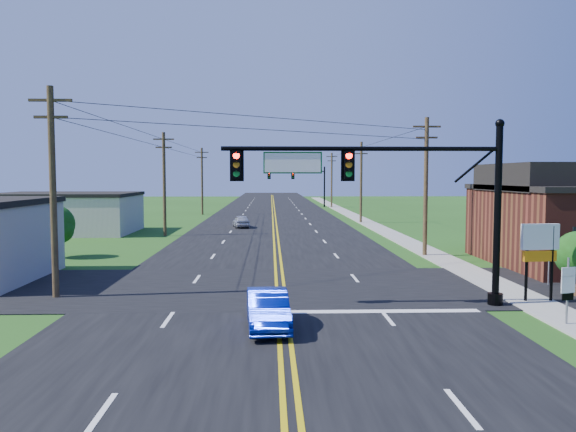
{
  "coord_description": "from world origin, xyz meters",
  "views": [
    {
      "loc": [
        -0.28,
        -14.08,
        5.23
      ],
      "look_at": [
        0.48,
        10.0,
        3.51
      ],
      "focal_mm": 35.0,
      "sensor_mm": 36.0,
      "label": 1
    }
  ],
  "objects_px": {
    "signal_mast_far": "(299,180)",
    "stop_sign": "(549,254)",
    "blue_car": "(268,310)",
    "signal_mast_main": "(387,188)",
    "route_sign": "(568,286)"
  },
  "relations": [
    {
      "from": "signal_mast_far",
      "to": "stop_sign",
      "type": "relative_size",
      "value": 5.18
    },
    {
      "from": "blue_car",
      "to": "stop_sign",
      "type": "distance_m",
      "value": 15.19
    },
    {
      "from": "signal_mast_main",
      "to": "blue_car",
      "type": "xyz_separation_m",
      "value": [
        -4.71,
        -3.19,
        -4.11
      ]
    },
    {
      "from": "route_sign",
      "to": "stop_sign",
      "type": "xyz_separation_m",
      "value": [
        2.95,
        7.14,
        0.13
      ]
    },
    {
      "from": "stop_sign",
      "to": "blue_car",
      "type": "bearing_deg",
      "value": -144.71
    },
    {
      "from": "route_sign",
      "to": "stop_sign",
      "type": "bearing_deg",
      "value": 50.36
    },
    {
      "from": "signal_mast_far",
      "to": "route_sign",
      "type": "bearing_deg",
      "value": -85.73
    },
    {
      "from": "route_sign",
      "to": "stop_sign",
      "type": "distance_m",
      "value": 7.73
    },
    {
      "from": "signal_mast_main",
      "to": "stop_sign",
      "type": "xyz_separation_m",
      "value": [
        8.65,
        3.98,
        -3.22
      ]
    },
    {
      "from": "signal_mast_main",
      "to": "signal_mast_far",
      "type": "xyz_separation_m",
      "value": [
        0.1,
        72.0,
        -0.2
      ]
    },
    {
      "from": "signal_mast_main",
      "to": "blue_car",
      "type": "height_order",
      "value": "signal_mast_main"
    },
    {
      "from": "signal_mast_main",
      "to": "signal_mast_far",
      "type": "relative_size",
      "value": 1.03
    },
    {
      "from": "blue_car",
      "to": "stop_sign",
      "type": "bearing_deg",
      "value": 24.27
    },
    {
      "from": "signal_mast_far",
      "to": "blue_car",
      "type": "relative_size",
      "value": 2.81
    },
    {
      "from": "blue_car",
      "to": "stop_sign",
      "type": "relative_size",
      "value": 1.84
    }
  ]
}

